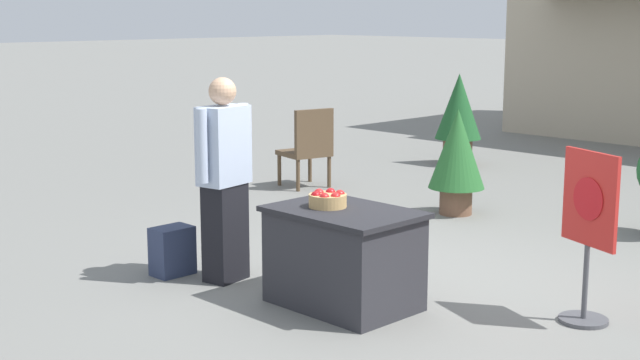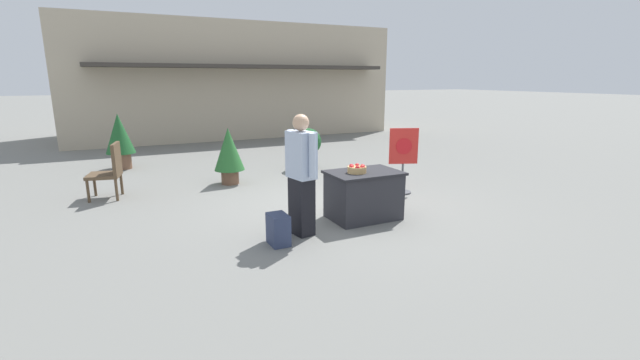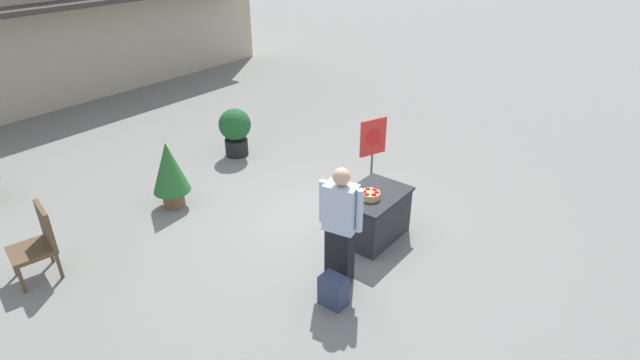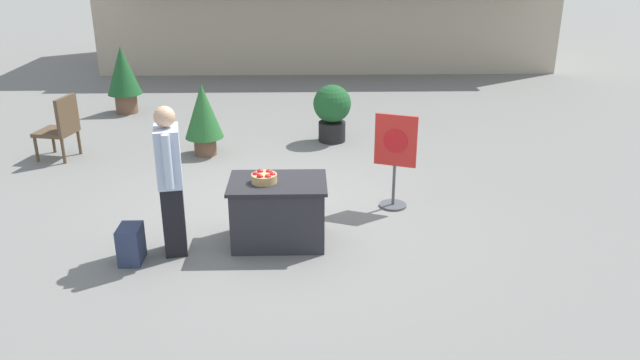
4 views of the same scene
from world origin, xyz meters
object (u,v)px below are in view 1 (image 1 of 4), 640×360
object	(u,v)px
display_table	(344,258)
apple_basket	(328,199)
patio_chair	(309,145)
potted_plant_near_left	(459,113)
backpack	(172,251)
person_visitor	(224,178)
potted_plant_near_right	(457,154)
poster_board	(588,232)

from	to	relation	value
display_table	apple_basket	world-z (taller)	apple_basket
patio_chair	display_table	bearing A→B (deg)	151.39
apple_basket	potted_plant_near_left	size ratio (longest dim) A/B	0.22
apple_basket	backpack	size ratio (longest dim) A/B	0.69
display_table	potted_plant_near_left	distance (m)	6.76
display_table	patio_chair	bearing A→B (deg)	139.44
person_visitor	patio_chair	size ratio (longest dim) A/B	1.66
person_visitor	apple_basket	bearing A→B (deg)	0.11
backpack	potted_plant_near_right	world-z (taller)	potted_plant_near_right
person_visitor	potted_plant_near_right	world-z (taller)	person_visitor
poster_board	potted_plant_near_left	xyz separation A→B (m)	(-4.81, 4.90, 0.10)
potted_plant_near_left	backpack	bearing A→B (deg)	-74.88
apple_basket	patio_chair	distance (m)	4.63
patio_chair	potted_plant_near_right	world-z (taller)	potted_plant_near_right
poster_board	potted_plant_near_right	xyz separation A→B (m)	(-2.81, 2.20, 0.01)
person_visitor	potted_plant_near_left	world-z (taller)	person_visitor
backpack	poster_board	world-z (taller)	poster_board
patio_chair	person_visitor	bearing A→B (deg)	138.26
poster_board	person_visitor	bearing A→B (deg)	-44.29
potted_plant_near_right	poster_board	bearing A→B (deg)	-38.06
backpack	poster_board	xyz separation A→B (m)	(3.10, 1.44, 0.47)
poster_board	potted_plant_near_left	bearing A→B (deg)	-114.24
display_table	potted_plant_near_left	size ratio (longest dim) A/B	0.83
person_visitor	backpack	distance (m)	0.83
display_table	apple_basket	size ratio (longest dim) A/B	3.86
backpack	poster_board	bearing A→B (deg)	24.87
display_table	backpack	size ratio (longest dim) A/B	2.68
display_table	person_visitor	world-z (taller)	person_visitor
backpack	poster_board	size ratio (longest dim) A/B	0.33
apple_basket	backpack	distance (m)	1.64
poster_board	potted_plant_near_right	world-z (taller)	poster_board
potted_plant_near_right	person_visitor	bearing A→B (deg)	-87.30
patio_chair	apple_basket	bearing A→B (deg)	149.95
poster_board	potted_plant_near_left	size ratio (longest dim) A/B	0.93
person_visitor	potted_plant_near_left	size ratio (longest dim) A/B	1.26
apple_basket	potted_plant_near_left	world-z (taller)	potted_plant_near_left
backpack	display_table	bearing A→B (deg)	15.69
person_visitor	display_table	bearing A→B (deg)	-0.00
display_table	poster_board	xyz separation A→B (m)	(1.49, 0.98, 0.30)
apple_basket	potted_plant_near_left	distance (m)	6.70
potted_plant_near_left	potted_plant_near_right	size ratio (longest dim) A/B	1.14
apple_basket	poster_board	bearing A→B (deg)	31.69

